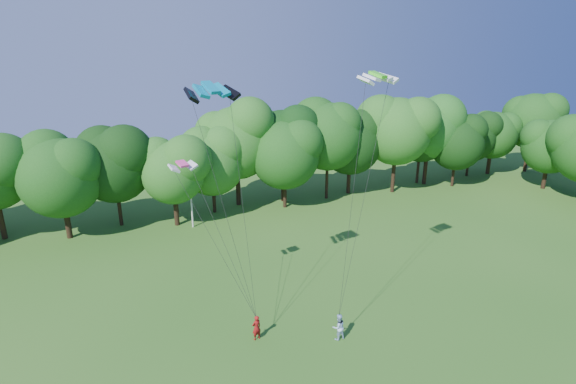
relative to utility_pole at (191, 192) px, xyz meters
name	(u,v)px	position (x,y,z in m)	size (l,w,h in m)	color
utility_pole	(191,192)	(0.00, 0.00, 0.00)	(1.52, 0.27, 7.63)	silver
kite_flyer_left	(256,328)	(1.02, -20.90, -3.05)	(0.65, 0.43, 1.77)	maroon
kite_flyer_right	(338,327)	(6.13, -22.74, -3.02)	(0.90, 0.70, 1.84)	#B3D1F9
kite_teal	(211,87)	(-0.68, -18.24, 12.32)	(3.44, 2.25, 0.72)	#0580A4
kite_green	(378,75)	(9.44, -20.27, 12.97)	(2.87, 1.90, 0.43)	#45E522
kite_pink	(182,164)	(-2.44, -16.16, 7.29)	(2.01, 1.40, 0.33)	#EE4291
tree_back_center	(283,138)	(11.88, 4.65, 4.07)	(8.82, 8.82, 12.82)	black
tree_back_east	(430,125)	(32.95, 4.65, 4.30)	(9.07, 9.07, 13.19)	#372316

